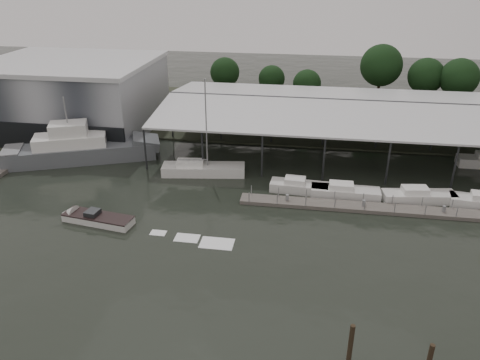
# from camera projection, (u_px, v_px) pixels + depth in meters

# --- Properties ---
(ground) EXTENTS (200.00, 200.00, 0.00)m
(ground) POSITION_uv_depth(u_px,v_px,m) (213.00, 250.00, 42.21)
(ground) COLOR black
(ground) RESTS_ON ground
(land_strip_far) EXTENTS (140.00, 30.00, 0.30)m
(land_strip_far) POSITION_uv_depth(u_px,v_px,m) (264.00, 114.00, 79.74)
(land_strip_far) COLOR #33392A
(land_strip_far) RESTS_ON ground
(land_strip_west) EXTENTS (20.00, 40.00, 0.30)m
(land_strip_west) POSITION_uv_depth(u_px,v_px,m) (7.00, 124.00, 74.71)
(land_strip_west) COLOR #33392A
(land_strip_west) RESTS_ON ground
(storage_warehouse) EXTENTS (24.50, 20.50, 10.50)m
(storage_warehouse) POSITION_uv_depth(u_px,v_px,m) (73.00, 95.00, 70.75)
(storage_warehouse) COLOR #9DA1A8
(storage_warehouse) RESTS_ON ground
(covered_boat_shed) EXTENTS (58.24, 24.00, 6.96)m
(covered_boat_shed) POSITION_uv_depth(u_px,v_px,m) (381.00, 106.00, 62.24)
(covered_boat_shed) COLOR silver
(covered_boat_shed) RESTS_ON ground
(trawler_dock) EXTENTS (3.00, 18.00, 0.50)m
(trawler_dock) POSITION_uv_depth(u_px,v_px,m) (3.00, 166.00, 58.91)
(trawler_dock) COLOR #69635C
(trawler_dock) RESTS_ON ground
(floating_dock) EXTENTS (28.00, 2.00, 1.40)m
(floating_dock) POSITION_uv_depth(u_px,v_px,m) (373.00, 208.00, 48.93)
(floating_dock) COLOR #69635C
(floating_dock) RESTS_ON ground
(grey_trawler) EXTENTS (19.69, 11.25, 8.84)m
(grey_trawler) POSITION_uv_depth(u_px,v_px,m) (82.00, 149.00, 60.64)
(grey_trawler) COLOR #565A5F
(grey_trawler) RESTS_ON ground
(white_sailboat) EXTENTS (10.26, 3.97, 11.96)m
(white_sailboat) POSITION_uv_depth(u_px,v_px,m) (202.00, 169.00, 56.98)
(white_sailboat) COLOR silver
(white_sailboat) RESTS_ON ground
(speedboat_underway) EXTENTS (18.80, 4.83, 2.00)m
(speedboat_underway) POSITION_uv_depth(u_px,v_px,m) (93.00, 218.00, 46.66)
(speedboat_underway) COLOR silver
(speedboat_underway) RESTS_ON ground
(moored_cruiser_0) EXTENTS (6.62, 2.64, 1.70)m
(moored_cruiser_0) POSITION_uv_depth(u_px,v_px,m) (299.00, 186.00, 52.72)
(moored_cruiser_0) COLOR silver
(moored_cruiser_0) RESTS_ON ground
(moored_cruiser_1) EXTENTS (7.49, 2.27, 1.70)m
(moored_cruiser_1) POSITION_uv_depth(u_px,v_px,m) (345.00, 192.00, 51.46)
(moored_cruiser_1) COLOR silver
(moored_cruiser_1) RESTS_ON ground
(moored_cruiser_2) EXTENTS (7.96, 3.29, 1.70)m
(moored_cruiser_2) POSITION_uv_depth(u_px,v_px,m) (418.00, 196.00, 50.53)
(moored_cruiser_2) COLOR silver
(moored_cruiser_2) RESTS_ON ground
(horizon_tree_line) EXTENTS (69.97, 11.17, 10.86)m
(horizon_tree_line) POSITION_uv_depth(u_px,v_px,m) (422.00, 76.00, 79.27)
(horizon_tree_line) COLOR black
(horizon_tree_line) RESTS_ON ground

